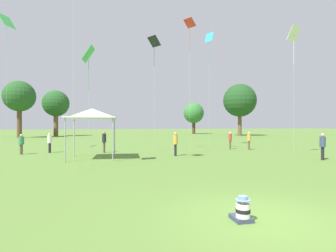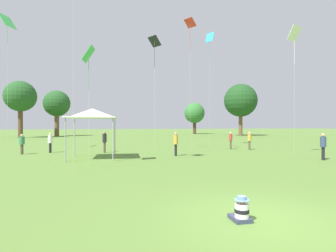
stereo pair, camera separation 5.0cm
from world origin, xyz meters
The scene contains 20 objects.
ground_plane centered at (0.00, 0.00, 0.00)m, with size 300.00×300.00×0.00m, color #567A33.
seated_toddler centered at (-0.55, 0.09, 0.25)m, with size 0.43×0.52×0.60m.
person_standing_0 centered at (-9.08, 16.88, 0.90)m, with size 0.45×0.45×1.54m.
person_standing_1 centered at (-7.20, 17.56, 0.95)m, with size 0.45×0.45×1.59m.
person_standing_2 centered at (9.68, 15.48, 0.96)m, with size 0.42×0.42×1.61m.
person_standing_4 centered at (1.86, 12.77, 1.03)m, with size 0.36×0.36×1.71m.
person_standing_5 centered at (8.22, 16.25, 0.97)m, with size 0.39×0.39×1.60m.
person_standing_6 centered at (10.14, 8.02, 1.01)m, with size 0.49×0.49×1.69m.
person_standing_7 centered at (-3.00, 16.37, 1.03)m, with size 0.40×0.40×1.72m.
canopy_tent centered at (-3.91, 12.68, 2.97)m, with size 3.42×3.42×3.31m.
kite_0 centered at (3.79, 14.98, 10.15)m, with size 1.01×1.07×10.91m.
kite_1 centered at (-10.75, 19.39, 10.68)m, with size 1.25×1.52×11.45m.
kite_2 centered at (7.62, 19.45, 10.84)m, with size 0.65×1.02×11.72m.
kite_3 centered at (10.21, 10.59, 8.64)m, with size 1.20×0.85×9.35m.
kite_5 centered at (-4.09, 9.46, 5.87)m, with size 0.69×1.01×6.42m.
kite_6 centered at (1.13, 16.43, 9.03)m, with size 1.12×1.21×9.68m.
distant_tree_0 centered at (26.02, 43.86, 7.45)m, with size 6.93×6.93×10.96m.
distant_tree_1 centered at (21.04, 57.64, 5.33)m, with size 5.22×5.22×8.00m.
distant_tree_2 centered at (-11.12, 52.10, 6.56)m, with size 5.27×5.27×9.31m.
distant_tree_3 centered at (-16.43, 46.63, 7.28)m, with size 5.43×5.43×10.10m.
Camera 1 is at (-3.84, -5.20, 2.20)m, focal length 28.00 mm.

